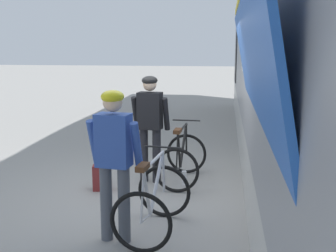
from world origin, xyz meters
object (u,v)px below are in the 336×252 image
Objects in this scene: cyclist_far_in_blue at (114,153)px; backpack_on_platform at (102,178)px; train_car at (334,62)px; bicycle_far_silver at (153,202)px; cyclist_near_in_dark at (150,120)px; water_bottle_near_the_bikes at (184,178)px; bicycle_near_black at (182,159)px.

backpack_on_platform is at bearing 111.86° from cyclist_far_in_blue.
bicycle_far_silver is at bearing -132.99° from train_car.
cyclist_near_in_dark reaches higher than backpack_on_platform.
water_bottle_near_the_bikes is (0.57, -0.10, -0.94)m from cyclist_near_in_dark.
bicycle_near_black is at bearing 4.16° from cyclist_near_in_dark.
cyclist_near_in_dark is 1.59× the size of bicycle_near_black.
backpack_on_platform is at bearing -162.20° from water_bottle_near_the_bikes.
cyclist_far_in_blue is at bearing -134.82° from train_car.
bicycle_near_black is at bearing 111.43° from water_bottle_near_the_bikes.
cyclist_near_in_dark is 1.20m from backpack_on_platform.
cyclist_near_in_dark is at bearing -163.65° from train_car.
train_car is 42.79× the size of backpack_on_platform.
bicycle_near_black reaches higher than backpack_on_platform.
backpack_on_platform reaches higher than water_bottle_near_the_bikes.
bicycle_far_silver is 1.86m from water_bottle_near_the_bikes.
bicycle_far_silver is (-2.62, -2.81, -1.56)m from train_car.
bicycle_far_silver is 1.79m from backpack_on_platform.
cyclist_far_in_blue is 4.40× the size of backpack_on_platform.
water_bottle_near_the_bikes is at bearing 6.49° from backpack_on_platform.
cyclist_near_in_dark reaches higher than water_bottle_near_the_bikes.
cyclist_far_in_blue is 1.98m from backpack_on_platform.
bicycle_near_black is at bearing 86.18° from bicycle_far_silver.
bicycle_far_silver is at bearing -64.37° from backpack_on_platform.
train_car is at bearing 47.01° from bicycle_far_silver.
train_car is at bearing 16.35° from cyclist_near_in_dark.
cyclist_near_in_dark is at bearing -175.84° from bicycle_near_black.
bicycle_far_silver is at bearing 29.95° from cyclist_far_in_blue.
bicycle_near_black is 4.65× the size of water_bottle_near_the_bikes.
train_car is at bearing 9.32° from backpack_on_platform.
cyclist_near_in_dark is at bearing 101.36° from bicycle_far_silver.
bicycle_near_black is 2.77× the size of backpack_on_platform.
cyclist_far_in_blue is at bearing -103.70° from bicycle_near_black.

